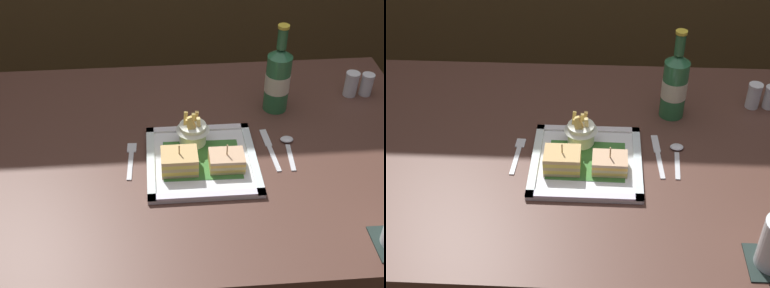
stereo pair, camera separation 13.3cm
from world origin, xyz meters
The scene contains 11 objects.
dining_table centered at (0.00, 0.00, 0.66)m, with size 1.32×0.87×0.77m.
square_plate centered at (0.05, -0.06, 0.78)m, with size 0.28×0.28×0.02m.
sandwich_half_left centered at (-0.01, -0.09, 0.81)m, with size 0.09×0.07×0.08m.
sandwich_half_right centered at (0.10, -0.09, 0.80)m, with size 0.09×0.07×0.07m.
fries_cup centered at (0.03, 0.02, 0.82)m, with size 0.09×0.09×0.09m.
beer_bottle centered at (0.28, 0.17, 0.87)m, with size 0.07×0.07×0.26m.
fork centered at (-0.13, -0.03, 0.77)m, with size 0.03×0.14×0.00m.
knife centered at (0.23, -0.01, 0.77)m, with size 0.03×0.17×0.00m.
spoon centered at (0.28, -0.01, 0.78)m, with size 0.04×0.14×0.01m.
salt_shaker centered at (0.51, 0.22, 0.80)m, with size 0.04×0.04×0.08m.
pepper_shaker centered at (0.56, 0.22, 0.80)m, with size 0.04×0.04×0.07m.
Camera 2 is at (0.07, -1.06, 1.64)m, focal length 49.26 mm.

